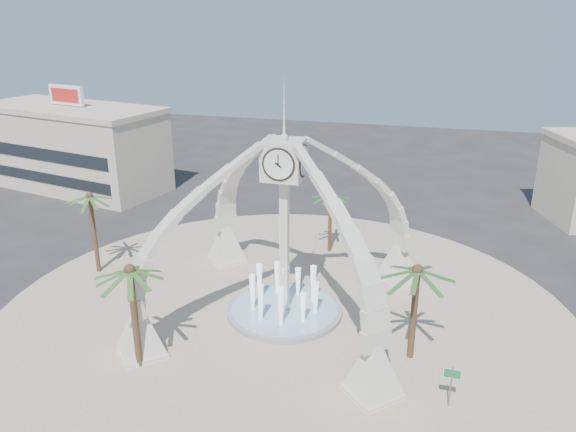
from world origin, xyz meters
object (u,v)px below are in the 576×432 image
(street_sign, at_px, (452,379))
(palm_east, at_px, (418,271))
(clock_tower, at_px, (284,227))
(palm_north, at_px, (331,194))
(palm_south, at_px, (130,271))
(fountain, at_px, (285,310))
(palm_west, at_px, (90,197))

(street_sign, bearing_deg, palm_east, 120.98)
(clock_tower, distance_m, palm_north, 11.46)
(palm_north, bearing_deg, clock_tower, -94.06)
(palm_south, xyz_separation_m, street_sign, (17.73, 1.18, -4.43))
(clock_tower, bearing_deg, palm_north, 85.94)
(palm_north, relative_size, street_sign, 2.37)
(palm_south, bearing_deg, clock_tower, 51.17)
(clock_tower, xyz_separation_m, palm_south, (-6.61, -8.21, -0.27))
(fountain, bearing_deg, palm_north, 85.94)
(clock_tower, xyz_separation_m, fountain, (0.00, 0.00, -6.20))
(fountain, height_order, palm_east, palm_east)
(palm_west, bearing_deg, palm_north, 27.79)
(clock_tower, xyz_separation_m, palm_east, (8.81, -2.97, -0.67))
(fountain, relative_size, palm_west, 1.12)
(palm_east, height_order, palm_west, palm_west)
(palm_north, bearing_deg, palm_east, -60.81)
(palm_east, bearing_deg, fountain, 161.36)
(palm_west, xyz_separation_m, street_sign, (27.42, -9.37, -4.54))
(fountain, bearing_deg, clock_tower, -90.00)
(fountain, relative_size, palm_south, 1.13)
(fountain, xyz_separation_m, palm_south, (-6.61, -8.21, 5.93))
(palm_east, bearing_deg, street_sign, -60.35)
(palm_south, bearing_deg, palm_west, 132.57)
(fountain, distance_m, palm_north, 12.41)
(clock_tower, relative_size, palm_west, 2.51)
(clock_tower, xyz_separation_m, palm_north, (0.81, 11.36, -1.26))
(clock_tower, relative_size, fountain, 2.24)
(palm_west, distance_m, palm_north, 19.37)
(palm_west, relative_size, street_sign, 2.85)
(palm_east, distance_m, palm_west, 25.67)
(fountain, relative_size, palm_north, 1.35)
(clock_tower, distance_m, street_sign, 13.97)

